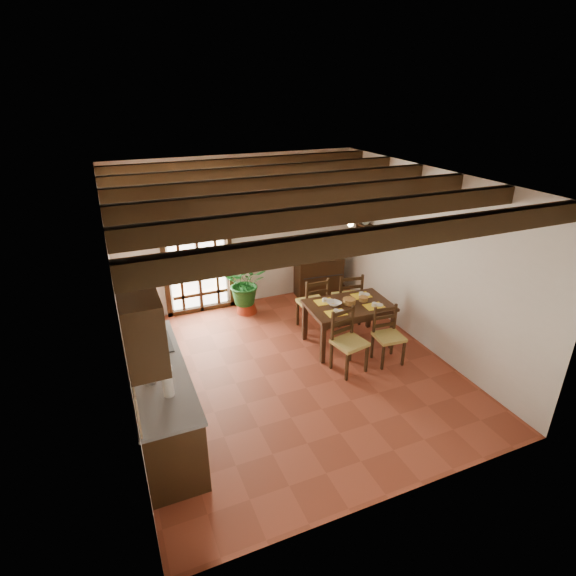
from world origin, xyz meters
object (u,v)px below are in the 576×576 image
chair_near_right (387,345)px  pendant_lamp (351,219)px  dining_table (349,309)px  chair_far_right (347,306)px  kitchen_counter (161,400)px  sideboard (319,277)px  chair_near_left (348,352)px  chair_far_left (312,312)px  crt_tv (320,249)px  potted_plant (246,284)px

chair_near_right → pendant_lamp: 1.99m
dining_table → chair_far_right: bearing=64.0°
pendant_lamp → kitchen_counter: bearing=-161.4°
sideboard → kitchen_counter: bearing=-135.6°
chair_far_right → pendant_lamp: size_ratio=1.14×
chair_near_left → pendant_lamp: bearing=53.2°
dining_table → chair_near_left: chair_near_left is taller
chair_far_left → crt_tv: crt_tv is taller
potted_plant → pendant_lamp: bearing=-53.9°
dining_table → chair_far_right: (0.36, 0.66, -0.32)m
chair_near_right → dining_table: bearing=117.9°
chair_far_left → pendant_lamp: 1.89m
sideboard → potted_plant: size_ratio=0.42×
dining_table → sideboard: 1.95m
chair_near_left → chair_far_right: bearing=50.1°
chair_near_left → chair_near_right: bearing=-13.8°
sideboard → crt_tv: bearing=-84.6°
chair_near_left → chair_far_right: 1.50m
dining_table → potted_plant: bearing=127.0°
chair_far_right → crt_tv: bearing=-82.5°
chair_near_left → chair_far_left: (0.07, 1.35, 0.01)m
chair_far_left → dining_table: bearing=113.7°
chair_near_right → kitchen_counter: bearing=-171.4°
chair_near_left → potted_plant: potted_plant is taller
sideboard → potted_plant: potted_plant is taller
chair_near_left → crt_tv: crt_tv is taller
chair_near_right → pendant_lamp: size_ratio=1.04×
kitchen_counter → chair_near_right: bearing=4.2°
crt_tv → pendant_lamp: (-0.41, -1.78, 1.11)m
chair_near_right → chair_near_left: bearing=-178.3°
chair_near_right → potted_plant: bearing=125.9°
chair_near_left → potted_plant: bearing=97.6°
chair_near_right → sideboard: (0.11, 2.58, 0.11)m
chair_far_left → pendant_lamp: (0.30, -0.59, 1.77)m
chair_near_left → potted_plant: size_ratio=0.44×
chair_near_left → kitchen_counter: bearing=174.7°
dining_table → pendant_lamp: pendant_lamp is taller
chair_near_right → chair_far_right: chair_far_right is taller
kitchen_counter → chair_near_right: kitchen_counter is taller
kitchen_counter → dining_table: (3.08, 0.94, 0.15)m
crt_tv → pendant_lamp: bearing=-97.2°
chair_near_left → potted_plant: (-0.80, 2.36, 0.27)m
chair_near_right → potted_plant: (-1.46, 2.39, 0.29)m
dining_table → potted_plant: size_ratio=0.63×
dining_table → sideboard: sideboard is taller
chair_far_right → dining_table: bearing=71.5°
chair_far_left → chair_near_right: bearing=113.8°
potted_plant → kitchen_counter: bearing=-125.9°
potted_plant → chair_near_left: bearing=-71.2°
chair_near_left → dining_table: bearing=49.9°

